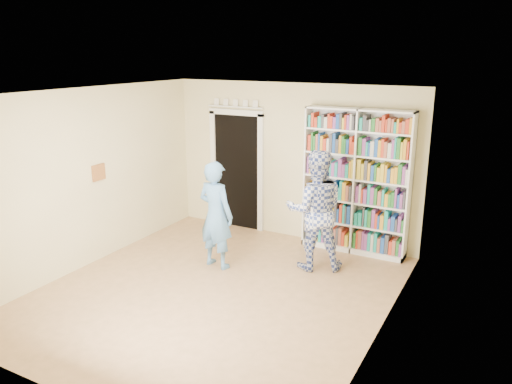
# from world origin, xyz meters

# --- Properties ---
(floor) EXTENTS (5.00, 5.00, 0.00)m
(floor) POSITION_xyz_m (0.00, 0.00, 0.00)
(floor) COLOR #977049
(floor) RESTS_ON ground
(ceiling) EXTENTS (5.00, 5.00, 0.00)m
(ceiling) POSITION_xyz_m (0.00, 0.00, 2.70)
(ceiling) COLOR white
(ceiling) RESTS_ON wall_back
(wall_back) EXTENTS (4.50, 0.00, 4.50)m
(wall_back) POSITION_xyz_m (0.00, 2.50, 1.35)
(wall_back) COLOR beige
(wall_back) RESTS_ON floor
(wall_left) EXTENTS (0.00, 5.00, 5.00)m
(wall_left) POSITION_xyz_m (-2.25, 0.00, 1.35)
(wall_left) COLOR beige
(wall_left) RESTS_ON floor
(wall_right) EXTENTS (0.00, 5.00, 5.00)m
(wall_right) POSITION_xyz_m (2.25, 0.00, 1.35)
(wall_right) COLOR beige
(wall_right) RESTS_ON floor
(bookshelf) EXTENTS (1.71, 0.32, 2.35)m
(bookshelf) POSITION_xyz_m (1.20, 2.34, 1.19)
(bookshelf) COLOR white
(bookshelf) RESTS_ON floor
(doorway) EXTENTS (1.10, 0.08, 2.43)m
(doorway) POSITION_xyz_m (-1.10, 2.48, 1.18)
(doorway) COLOR black
(doorway) RESTS_ON floor
(wall_art) EXTENTS (0.03, 0.25, 0.25)m
(wall_art) POSITION_xyz_m (-2.23, 0.20, 1.40)
(wall_art) COLOR brown
(wall_art) RESTS_ON wall_left
(man_blue) EXTENTS (0.65, 0.47, 1.65)m
(man_blue) POSITION_xyz_m (-0.46, 0.75, 0.83)
(man_blue) COLOR #568BC0
(man_blue) RESTS_ON floor
(man_plaid) EXTENTS (1.11, 1.02, 1.83)m
(man_plaid) POSITION_xyz_m (0.88, 1.41, 0.91)
(man_plaid) COLOR #2D3F8B
(man_plaid) RESTS_ON floor
(paper_sheet) EXTENTS (0.17, 0.11, 0.27)m
(paper_sheet) POSITION_xyz_m (0.98, 1.22, 0.90)
(paper_sheet) COLOR white
(paper_sheet) RESTS_ON man_plaid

